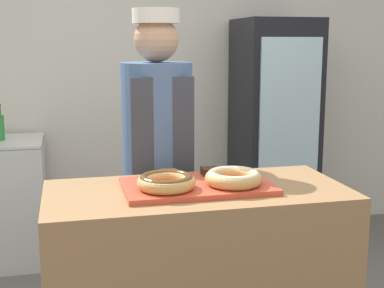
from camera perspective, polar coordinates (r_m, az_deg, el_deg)
The scene contains 9 objects.
wall_back at distance 4.35m, azimuth -6.25°, elevation 7.54°, with size 8.00×0.06×2.70m.
serving_tray at distance 2.33m, azimuth 0.57°, elevation -4.52°, with size 0.64×0.38×0.02m.
donut_chocolate_glaze at distance 2.23m, azimuth -2.76°, elevation -3.97°, with size 0.25×0.25×0.06m.
donut_light_glaze at distance 2.30m, azimuth 4.44°, elevation -3.53°, with size 0.25×0.25×0.06m.
brownie_back_left at distance 2.43m, azimuth -2.43°, elevation -3.16°, with size 0.08×0.08×0.03m.
brownie_back_right at distance 2.48m, azimuth 1.95°, elevation -2.91°, with size 0.08×0.08×0.03m.
baker_person at distance 2.86m, azimuth -3.66°, elevation -2.50°, with size 0.37×0.37×1.76m.
beverage_fridge at distance 4.31m, azimuth 8.70°, elevation 1.26°, with size 0.58×0.62×1.77m.
bottle_green at distance 4.02m, azimuth -19.78°, elevation 1.80°, with size 0.06×0.06×0.26m.
Camera 1 is at (-0.54, -2.18, 1.59)m, focal length 50.00 mm.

